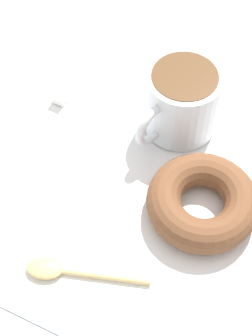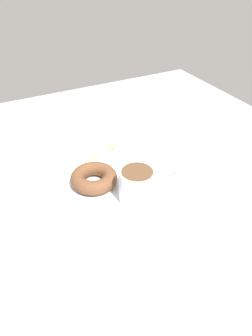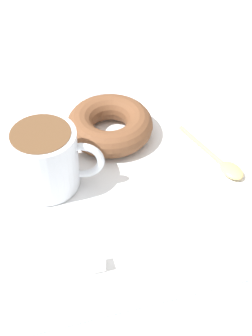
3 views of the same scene
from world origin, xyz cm
name	(u,v)px [view 3 (image 3 of 3)]	position (x,y,z in cm)	size (l,w,h in cm)	color
ground_plane	(126,183)	(0.00, 0.00, -1.00)	(120.00, 120.00, 2.00)	#99A8B7
napkin	(126,180)	(0.70, -0.16, 0.15)	(35.86, 35.86, 0.30)	white
coffee_cup	(45,158)	(-1.42, -9.57, 4.42)	(8.33, 11.24, 7.95)	silver
donut	(109,125)	(-8.07, -0.14, 2.09)	(11.55, 11.55, 3.58)	brown
spoon	(223,164)	(1.61, 12.46, 0.70)	(12.09, 5.25, 0.90)	#D8B772
sugar_cube	(97,262)	(12.69, -6.65, 1.10)	(1.60, 1.60, 1.60)	white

